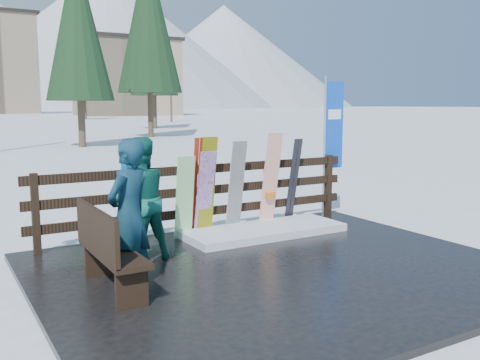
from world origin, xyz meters
TOP-DOWN VIEW (x-y plane):
  - ground at (0.00, 0.00)m, footprint 700.00×700.00m
  - deck at (0.00, 0.00)m, footprint 6.00×5.00m
  - fence at (0.00, 2.20)m, footprint 5.60×0.10m
  - snow_patch at (0.78, 1.60)m, footprint 2.64×1.00m
  - bench at (-2.19, 0.23)m, footprint 0.41×1.50m
  - snowboard_0 at (-1.31, 1.98)m, footprint 0.29×0.25m
  - snowboard_1 at (-0.44, 1.98)m, footprint 0.29×0.21m
  - snowboard_2 at (-0.05, 1.98)m, footprint 0.26×0.27m
  - snowboard_3 at (-0.09, 1.98)m, footprint 0.27×0.33m
  - snowboard_4 at (0.48, 1.98)m, footprint 0.26×0.28m
  - snowboard_5 at (1.15, 1.98)m, footprint 0.29×0.32m
  - ski_pair_a at (-0.19, 2.05)m, footprint 0.16×0.25m
  - ski_pair_b at (1.68, 2.05)m, footprint 0.17×0.31m
  - rental_flag at (2.69, 2.25)m, footprint 0.45×0.04m
  - person_front at (-1.92, 0.25)m, footprint 0.75×0.69m
  - person_back at (-1.43, 1.24)m, footprint 0.86×0.70m
  - trees at (3.05, 50.07)m, footprint 42.11×68.85m

SIDE VIEW (x-z plane):
  - ground at x=0.00m, z-range 0.00..0.00m
  - deck at x=0.00m, z-range 0.00..0.08m
  - snow_patch at x=0.78m, z-range 0.08..0.20m
  - bench at x=-2.19m, z-range 0.11..1.08m
  - snowboard_1 at x=-0.44m, z-range 0.08..1.39m
  - fence at x=0.00m, z-range 0.16..1.31m
  - snowboard_3 at x=-0.09m, z-range 0.08..1.45m
  - snowboard_0 at x=-1.31m, z-range 0.08..1.56m
  - ski_pair_b at x=1.68m, z-range 0.08..1.58m
  - snowboard_4 at x=0.48m, z-range 0.08..1.59m
  - ski_pair_a at x=-0.19m, z-range 0.08..1.66m
  - snowboard_2 at x=-0.05m, z-range 0.08..1.67m
  - snowboard_5 at x=1.15m, z-range 0.08..1.70m
  - person_back at x=-1.43m, z-range 0.08..1.74m
  - person_front at x=-1.92m, z-range 0.08..1.79m
  - rental_flag at x=2.69m, z-range 0.39..2.99m
  - trees at x=3.05m, z-range -0.44..11.58m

